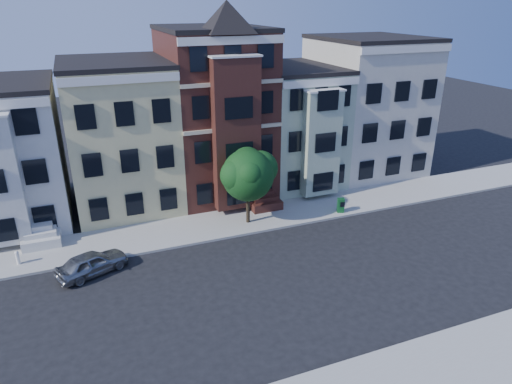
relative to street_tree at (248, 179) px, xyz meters
name	(u,v)px	position (x,y,z in m)	size (l,w,h in m)	color
ground	(297,283)	(-0.03, -7.51, -3.28)	(120.00, 120.00, 0.00)	black
far_sidewalk	(245,220)	(-0.03, 0.49, -3.21)	(60.00, 4.00, 0.15)	#9E9B93
house_yellow	(121,136)	(-7.03, 6.99, 1.72)	(7.00, 9.00, 10.00)	beige
house_brown	(215,114)	(-0.03, 6.99, 2.72)	(7.00, 9.00, 12.00)	#401D16
house_green	(292,126)	(6.47, 6.99, 1.22)	(6.00, 9.00, 9.00)	#A5B799
house_cream	(365,107)	(13.47, 6.99, 2.22)	(8.00, 9.00, 11.00)	beige
street_tree	(248,179)	(0.00, 0.00, 0.00)	(5.39, 5.39, 6.26)	#194C1A
parked_car	(92,263)	(-10.09, -2.54, -2.63)	(1.55, 3.84, 1.31)	gray
newspaper_box	(341,205)	(6.62, -0.90, -2.62)	(0.46, 0.41, 1.02)	#135023
fire_hydrant	(18,259)	(-13.97, -0.21, -2.81)	(0.23, 0.23, 0.64)	white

